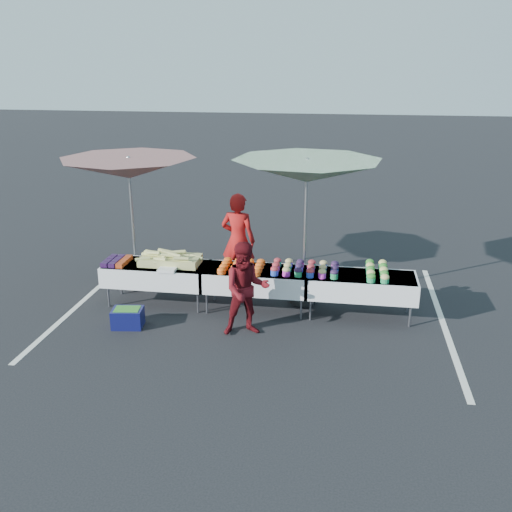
# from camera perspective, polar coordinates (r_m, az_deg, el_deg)

# --- Properties ---
(ground) EXTENTS (80.00, 80.00, 0.00)m
(ground) POSITION_cam_1_polar(r_m,az_deg,el_deg) (10.16, 0.00, -5.34)
(ground) COLOR black
(stripe_left) EXTENTS (0.10, 5.00, 0.00)m
(stripe_left) POSITION_cam_1_polar(r_m,az_deg,el_deg) (11.08, -16.62, -4.05)
(stripe_left) COLOR silver
(stripe_left) RESTS_ON ground
(stripe_right) EXTENTS (0.10, 5.00, 0.00)m
(stripe_right) POSITION_cam_1_polar(r_m,az_deg,el_deg) (10.21, 18.15, -6.22)
(stripe_right) COLOR silver
(stripe_right) RESTS_ON ground
(table_left) EXTENTS (1.86, 0.81, 0.75)m
(table_left) POSITION_cam_1_polar(r_m,az_deg,el_deg) (10.35, -9.89, -1.68)
(table_left) COLOR white
(table_left) RESTS_ON ground
(table_center) EXTENTS (1.86, 0.81, 0.75)m
(table_center) POSITION_cam_1_polar(r_m,az_deg,el_deg) (9.94, 0.00, -2.27)
(table_center) COLOR white
(table_center) RESTS_ON ground
(table_right) EXTENTS (1.86, 0.81, 0.75)m
(table_right) POSITION_cam_1_polar(r_m,az_deg,el_deg) (9.84, 10.43, -2.83)
(table_right) COLOR white
(table_right) RESTS_ON ground
(berry_punnets) EXTENTS (0.40, 0.54, 0.08)m
(berry_punnets) POSITION_cam_1_polar(r_m,az_deg,el_deg) (10.48, -13.74, -0.49)
(berry_punnets) COLOR black
(berry_punnets) RESTS_ON table_left
(corn_pile) EXTENTS (1.16, 0.57, 0.26)m
(corn_pile) POSITION_cam_1_polar(r_m,az_deg,el_deg) (10.23, -8.63, -0.34)
(corn_pile) COLOR tan
(corn_pile) RESTS_ON table_left
(plastic_bags) EXTENTS (0.30, 0.25, 0.05)m
(plastic_bags) POSITION_cam_1_polar(r_m,az_deg,el_deg) (9.93, -8.86, -1.34)
(plastic_bags) COLOR white
(plastic_bags) RESTS_ON table_left
(carrot_bowls) EXTENTS (0.75, 0.69, 0.11)m
(carrot_bowls) POSITION_cam_1_polar(r_m,az_deg,el_deg) (9.89, -1.44, -1.04)
(carrot_bowls) COLOR orange
(carrot_bowls) RESTS_ON table_center
(potato_cups) EXTENTS (1.14, 0.58, 0.16)m
(potato_cups) POSITION_cam_1_polar(r_m,az_deg,el_deg) (9.76, 4.94, -1.19)
(potato_cups) COLOR blue
(potato_cups) RESTS_ON table_right
(bean_baskets) EXTENTS (0.36, 0.86, 0.15)m
(bean_baskets) POSITION_cam_1_polar(r_m,az_deg,el_deg) (9.84, 12.01, -1.44)
(bean_baskets) COLOR #238E52
(bean_baskets) RESTS_ON table_right
(vendor) EXTENTS (0.74, 0.55, 1.84)m
(vendor) POSITION_cam_1_polar(r_m,az_deg,el_deg) (10.91, -1.80, 1.57)
(vendor) COLOR #A41312
(vendor) RESTS_ON ground
(customer) EXTENTS (0.88, 0.77, 1.53)m
(customer) POSITION_cam_1_polar(r_m,az_deg,el_deg) (9.00, -0.98, -3.34)
(customer) COLOR #590D13
(customer) RESTS_ON ground
(umbrella_left) EXTENTS (2.83, 2.83, 2.55)m
(umbrella_left) POSITION_cam_1_polar(r_m,az_deg,el_deg) (10.74, -12.60, 8.48)
(umbrella_left) COLOR black
(umbrella_left) RESTS_ON ground
(umbrella_right) EXTENTS (3.11, 3.11, 2.64)m
(umbrella_right) POSITION_cam_1_polar(r_m,az_deg,el_deg) (9.81, 5.11, 8.37)
(umbrella_right) COLOR black
(umbrella_right) RESTS_ON ground
(storage_bin) EXTENTS (0.54, 0.42, 0.32)m
(storage_bin) POSITION_cam_1_polar(r_m,az_deg,el_deg) (9.69, -12.71, -6.00)
(storage_bin) COLOR #0E1148
(storage_bin) RESTS_ON ground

